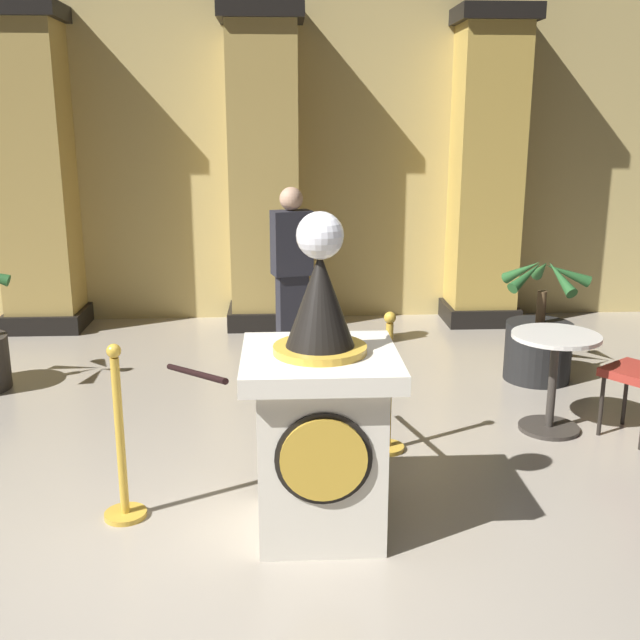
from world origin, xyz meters
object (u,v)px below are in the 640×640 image
at_px(stanchion_near, 388,403).
at_px(bystander_guest, 292,269).
at_px(potted_palm_right, 538,343).
at_px(pedestal_clock, 320,417).
at_px(cafe_table, 554,369).
at_px(stanchion_far, 122,459).

height_order(stanchion_near, bystander_guest, bystander_guest).
bearing_deg(stanchion_near, potted_palm_right, 42.71).
relative_size(pedestal_clock, potted_palm_right, 1.60).
bearing_deg(cafe_table, bystander_guest, 134.15).
xyz_separation_m(stanchion_near, bystander_guest, (-0.61, 2.18, 0.51)).
height_order(pedestal_clock, cafe_table, pedestal_clock).
distance_m(pedestal_clock, cafe_table, 2.18).
bearing_deg(pedestal_clock, stanchion_near, 62.84).
xyz_separation_m(stanchion_far, cafe_table, (2.86, 1.11, 0.11)).
bearing_deg(bystander_guest, cafe_table, -45.85).
bearing_deg(potted_palm_right, cafe_table, -103.89).
bearing_deg(cafe_table, stanchion_far, -158.82).
relative_size(stanchion_near, stanchion_far, 0.95).
bearing_deg(stanchion_near, bystander_guest, 105.59).
height_order(stanchion_far, cafe_table, stanchion_far).
bearing_deg(stanchion_near, cafe_table, 12.90).
xyz_separation_m(pedestal_clock, potted_palm_right, (2.03, 2.40, -0.33)).
bearing_deg(stanchion_far, bystander_guest, 71.39).
xyz_separation_m(pedestal_clock, stanchion_far, (-1.11, 0.18, -0.30)).
distance_m(stanchion_far, bystander_guest, 3.21).
xyz_separation_m(pedestal_clock, bystander_guest, (-0.09, 3.19, 0.19)).
height_order(pedestal_clock, stanchion_near, pedestal_clock).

